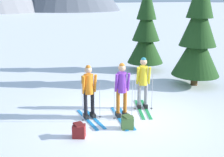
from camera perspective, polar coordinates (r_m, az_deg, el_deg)
ground_plane at (r=8.71m, az=2.35°, el=-7.50°), size 400.00×400.00×0.00m
skier_in_orange at (r=8.25m, az=-4.77°, el=-2.13°), size 0.61×1.62×1.63m
skier_in_purple at (r=8.29m, az=2.00°, el=-2.03°), size 0.78×1.77×1.67m
skier_in_yellow at (r=9.00m, az=6.29°, el=-0.53°), size 0.99×1.61×1.69m
pine_tree_near at (r=11.73m, az=17.03°, el=8.64°), size 1.91×1.91×4.61m
pine_tree_mid at (r=13.81m, az=6.90°, el=9.47°), size 1.75×1.75×4.22m
backpack_on_snow_front at (r=7.82m, az=3.15°, el=-8.83°), size 0.39×0.35×0.38m
backpack_on_snow_beside at (r=7.41m, az=-6.71°, el=-10.42°), size 0.40×0.38×0.38m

